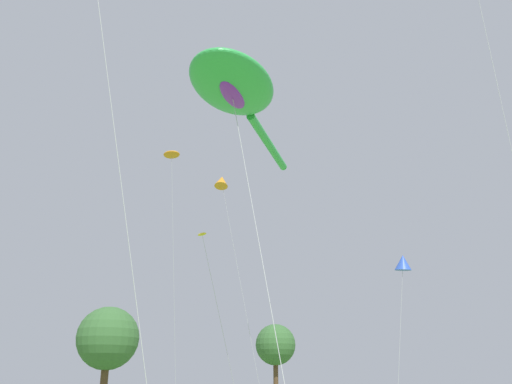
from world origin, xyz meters
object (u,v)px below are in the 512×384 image
(tree_pine_center, at_px, (108,338))
(small_kite_streamer_purple, at_px, (172,156))
(big_show_kite, at_px, (235,89))
(tree_shrub_far, at_px, (275,345))
(small_kite_bird_shape, at_px, (204,242))
(small_kite_stunt_black, at_px, (222,182))
(small_kite_diamond_red, at_px, (403,263))

(tree_pine_center, bearing_deg, small_kite_streamer_purple, -93.85)
(big_show_kite, distance_m, tree_shrub_far, 60.98)
(small_kite_bird_shape, distance_m, small_kite_streamer_purple, 12.20)
(tree_pine_center, bearing_deg, big_show_kite, -93.96)
(small_kite_bird_shape, bearing_deg, small_kite_streamer_purple, -18.24)
(big_show_kite, height_order, small_kite_stunt_black, small_kite_stunt_black)
(small_kite_diamond_red, distance_m, tree_shrub_far, 52.49)
(big_show_kite, relative_size, small_kite_stunt_black, 0.93)
(tree_shrub_far, bearing_deg, small_kite_streamer_purple, -124.37)
(big_show_kite, relative_size, small_kite_bird_shape, 1.62)
(big_show_kite, relative_size, tree_pine_center, 1.33)
(small_kite_stunt_black, distance_m, tree_pine_center, 38.87)
(tree_pine_center, bearing_deg, small_kite_stunt_black, -88.62)
(small_kite_diamond_red, relative_size, small_kite_streamer_purple, 0.49)
(tree_shrub_far, bearing_deg, tree_pine_center, -175.48)
(tree_shrub_far, distance_m, tree_pine_center, 24.29)
(small_kite_bird_shape, distance_m, small_kite_stunt_black, 11.11)
(big_show_kite, distance_m, tree_pine_center, 52.48)
(big_show_kite, relative_size, small_kite_diamond_red, 1.72)
(small_kite_streamer_purple, xyz_separation_m, tree_pine_center, (2.50, 37.14, -9.71))
(small_kite_stunt_black, bearing_deg, small_kite_streamer_purple, 17.93)
(big_show_kite, bearing_deg, small_kite_streamer_purple, -144.20)
(small_kite_streamer_purple, bearing_deg, small_kite_diamond_red, 174.97)
(small_kite_streamer_purple, bearing_deg, small_kite_stunt_black, -153.18)
(big_show_kite, xyz_separation_m, tree_shrub_far, (27.80, 53.81, -7.00))
(small_kite_diamond_red, bearing_deg, tree_pine_center, 102.82)
(small_kite_bird_shape, xyz_separation_m, small_kite_streamer_purple, (0.41, 9.03, 8.19))
(small_kite_bird_shape, relative_size, tree_pine_center, 0.82)
(small_kite_bird_shape, bearing_deg, tree_pine_center, -19.26)
(tree_pine_center, bearing_deg, small_kite_bird_shape, -93.60)
(big_show_kite, height_order, small_kite_diamond_red, big_show_kite)
(small_kite_diamond_red, bearing_deg, small_kite_streamer_purple, 137.25)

